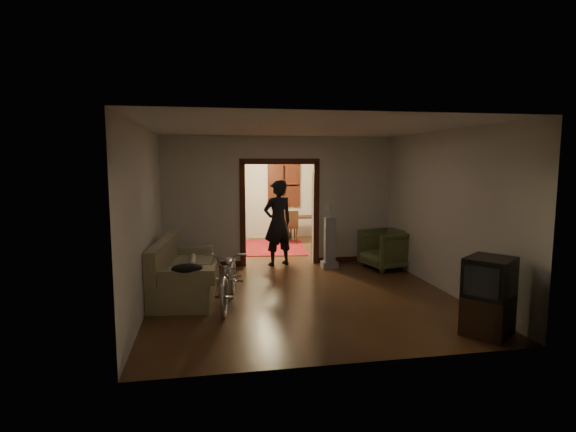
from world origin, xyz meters
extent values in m
cube|color=#3B2212|center=(0.00, 0.00, 0.00)|extent=(5.00, 8.50, 0.01)
cube|color=white|center=(0.00, 0.00, 2.80)|extent=(5.00, 8.50, 0.01)
cube|color=beige|center=(0.00, 4.25, 1.40)|extent=(5.00, 0.02, 2.80)
cube|color=beige|center=(-2.50, 0.00, 1.40)|extent=(0.02, 8.50, 2.80)
cube|color=beige|center=(2.50, 0.00, 1.40)|extent=(0.02, 8.50, 2.80)
cube|color=beige|center=(0.00, 0.75, 1.40)|extent=(5.00, 0.14, 2.80)
cube|color=#3B170D|center=(0.00, 0.75, 1.10)|extent=(1.74, 0.20, 2.32)
cube|color=black|center=(0.70, 4.21, 1.55)|extent=(0.98, 0.06, 1.28)
sphere|color=#FFE0A5|center=(0.00, 2.50, 2.35)|extent=(0.24, 0.24, 0.24)
cube|color=silver|center=(1.05, 0.68, 1.25)|extent=(0.08, 0.01, 0.12)
cube|color=#75714E|center=(-1.92, -1.25, 0.48)|extent=(1.14, 2.15, 0.95)
cylinder|color=beige|center=(-1.82, -0.95, 0.53)|extent=(0.10, 0.76, 0.10)
ellipsoid|color=black|center=(-1.87, -2.16, 0.68)|extent=(0.46, 0.34, 0.13)
imported|color=silver|center=(-1.23, -1.89, 0.46)|extent=(0.89, 1.84, 0.93)
imported|color=#525932|center=(2.15, -0.05, 0.41)|extent=(1.09, 1.07, 0.83)
cube|color=black|center=(2.04, -3.75, 0.27)|extent=(0.80, 0.79, 0.54)
cube|color=black|center=(2.04, -3.75, 0.77)|extent=(0.80, 0.79, 0.52)
cube|color=gray|center=(0.99, 0.21, 0.54)|extent=(0.39, 0.34, 1.09)
imported|color=black|center=(-0.05, 0.67, 0.93)|extent=(0.79, 0.65, 1.87)
cube|color=maroon|center=(0.12, 2.64, 0.01)|extent=(1.93, 2.38, 0.02)
cube|color=#24311D|center=(-1.26, 3.76, 0.80)|extent=(0.83, 0.49, 1.61)
sphere|color=#1E5972|center=(-1.26, 3.76, 1.94)|extent=(0.27, 0.27, 0.27)
cube|color=black|center=(1.18, 3.66, 0.34)|extent=(0.99, 0.66, 0.68)
cube|color=black|center=(0.68, 3.22, 0.46)|extent=(0.51, 0.51, 0.92)
camera|label=1|loc=(-1.56, -8.87, 2.27)|focal=28.00mm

